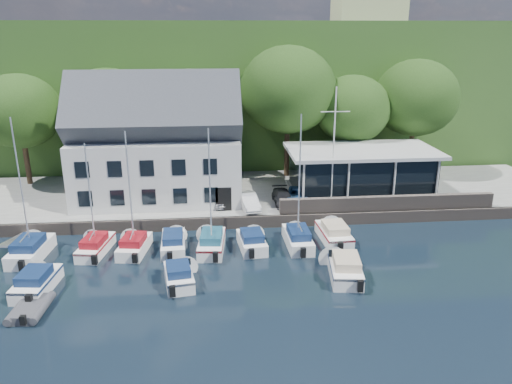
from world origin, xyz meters
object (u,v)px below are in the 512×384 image
at_px(flagpole, 333,148).
at_px(boat_r2_2, 179,274).
at_px(boat_r1_6, 299,189).
at_px(boat_r1_7, 334,232).
at_px(boat_r1_3, 173,240).
at_px(car_dgrey, 283,197).
at_px(boat_r1_5, 252,239).
at_px(boat_r1_0, 22,195).
at_px(boat_r2_0, 36,280).
at_px(boat_r1_4, 210,190).
at_px(boat_r2_4, 345,266).
at_px(car_silver, 216,199).
at_px(club_pavilion, 361,171).
at_px(boat_r1_1, 90,199).
at_px(car_blue, 298,195).
at_px(dinghy_1, 31,307).
at_px(boat_r1_2, 130,198).
at_px(harbor_building, 158,149).
at_px(car_white, 249,201).

xyz_separation_m(flagpole, boat_r2_2, (-12.30, -10.75, -5.27)).
bearing_deg(boat_r1_6, boat_r1_7, 11.37).
bearing_deg(boat_r1_3, car_dgrey, 32.27).
distance_m(boat_r1_5, boat_r1_6, 5.07).
height_order(boat_r1_0, boat_r2_0, boat_r1_0).
xyz_separation_m(boat_r1_4, boat_r2_4, (8.55, -4.89, -3.79)).
relative_size(car_silver, car_dgrey, 0.84).
relative_size(club_pavilion, boat_r1_1, 1.61).
bearing_deg(boat_r1_0, boat_r1_3, 7.49).
height_order(car_blue, dinghy_1, car_blue).
bearing_deg(boat_r1_3, boat_r1_0, -179.81).
bearing_deg(boat_r1_6, boat_r1_4, -179.40).
height_order(club_pavilion, boat_r1_3, club_pavilion).
relative_size(car_dgrey, boat_r1_7, 0.63).
bearing_deg(boat_r1_2, flagpole, 28.73).
bearing_deg(harbor_building, boat_r2_4, -47.76).
height_order(car_white, car_dgrey, car_white).
distance_m(boat_r1_7, boat_r2_4, 5.76).
distance_m(car_blue, boat_r1_2, 14.92).
bearing_deg(car_white, boat_r1_6, -68.34).
xyz_separation_m(boat_r1_0, boat_r1_3, (9.87, 0.45, -3.99)).
height_order(car_dgrey, boat_r1_6, boat_r1_6).
bearing_deg(boat_r1_5, boat_r2_4, -46.28).
distance_m(car_blue, flagpole, 5.17).
bearing_deg(boat_r1_7, boat_r1_2, -179.84).
relative_size(car_silver, flagpole, 0.33).
xyz_separation_m(harbor_building, car_blue, (11.98, -2.51, -3.71)).
bearing_deg(car_white, boat_r1_7, -47.20).
height_order(car_blue, boat_r2_4, car_blue).
distance_m(car_silver, boat_r1_1, 11.22).
xyz_separation_m(car_white, car_dgrey, (3.01, 0.83, -0.06)).
bearing_deg(boat_r2_0, club_pavilion, 36.00).
distance_m(car_white, boat_r2_2, 11.88).
bearing_deg(club_pavilion, harbor_building, 178.41).
bearing_deg(boat_r1_6, car_silver, 130.47).
distance_m(flagpole, boat_r1_1, 19.39).
distance_m(boat_r1_1, boat_r1_5, 11.72).
distance_m(car_dgrey, boat_r2_0, 20.47).
distance_m(boat_r1_5, boat_r2_0, 14.52).
height_order(car_white, boat_r2_4, car_white).
height_order(club_pavilion, boat_r1_0, boat_r1_0).
bearing_deg(boat_r2_2, boat_r2_4, -8.88).
distance_m(car_blue, boat_r1_7, 6.36).
xyz_separation_m(boat_r1_4, dinghy_1, (-10.30, -7.49, -4.18)).
height_order(flagpole, boat_r1_6, flagpole).
height_order(car_white, boat_r1_6, boat_r1_6).
height_order(car_blue, boat_r1_3, car_blue).
relative_size(car_silver, boat_r1_3, 0.55).
height_order(boat_r1_3, boat_r2_2, boat_r2_2).
distance_m(harbor_building, boat_r1_7, 16.79).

